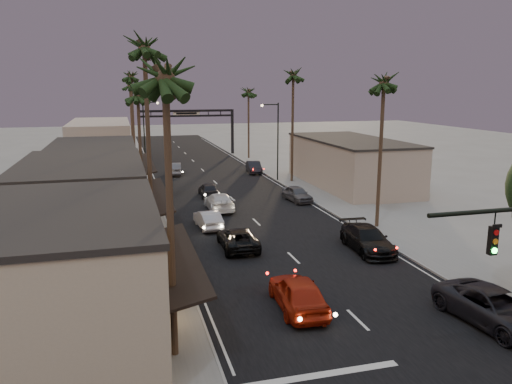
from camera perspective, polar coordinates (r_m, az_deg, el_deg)
ground at (r=51.75m, az=-3.45°, el=-0.08°), size 200.00×200.00×0.00m
road at (r=56.56m, az=-4.49°, el=0.94°), size 14.00×120.00×0.02m
sidewalk_left at (r=62.50m, az=-14.31°, el=1.70°), size 5.00×92.00×0.12m
sidewalk_right at (r=65.54m, az=2.54°, el=2.51°), size 5.00×92.00×0.12m
storefront_near at (r=23.15m, az=-21.30°, el=-8.98°), size 8.00×12.00×5.50m
storefront_mid at (r=36.55m, az=-19.14°, el=-1.32°), size 8.00×14.00×5.50m
storefront_far at (r=52.30m, az=-18.04°, el=2.27°), size 8.00×16.00×5.00m
storefront_dist at (r=75.03m, az=-17.31°, el=5.44°), size 8.00×20.00×6.00m
building_right at (r=55.81m, az=10.75°, el=3.22°), size 8.00×18.00×5.00m
arch at (r=80.41m, az=-7.94°, el=8.06°), size 15.20×0.40×7.27m
streetlight_right at (r=57.48m, az=2.25°, el=6.50°), size 2.13×0.30×9.00m
streetlight_left at (r=67.88m, az=-12.45°, el=7.05°), size 2.13×0.30×9.00m
palm_la at (r=18.68m, az=-10.40°, el=14.07°), size 3.20×3.20×13.20m
palm_lb at (r=31.75m, az=-12.69°, el=16.49°), size 3.20×3.20×15.20m
palm_lc at (r=45.62m, az=-13.40°, el=11.28°), size 3.20×3.20×12.20m
palm_ld at (r=64.63m, az=-14.12°, el=13.04°), size 3.20×3.20×14.20m
palm_ra at (r=38.53m, az=14.45°, el=12.64°), size 3.20×3.20×13.20m
palm_rb at (r=56.84m, az=4.29°, el=13.57°), size 3.20×3.20×14.20m
palm_rc at (r=75.97m, az=-0.87°, el=11.68°), size 3.20×3.20×12.20m
palm_far at (r=87.61m, az=-14.26°, el=11.99°), size 3.20×3.20×13.20m
oncoming_red at (r=24.89m, az=4.80°, el=-11.38°), size 2.32×5.17×1.72m
oncoming_pickup at (r=33.80m, az=-2.13°, el=-5.32°), size 2.44×5.06×1.39m
oncoming_silver at (r=38.79m, az=-5.51°, el=-3.11°), size 1.79×4.32×1.39m
oncoming_white at (r=44.36m, az=-4.24°, el=-1.10°), size 2.13×5.21×1.51m
oncoming_dgrey at (r=49.96m, az=-5.47°, el=0.28°), size 1.77×4.18×1.41m
oncoming_grey_far at (r=63.00m, az=-9.32°, el=2.64°), size 2.10×4.79×1.53m
curbside_near at (r=25.76m, az=25.66°, el=-11.83°), size 3.40×6.19×1.64m
curbside_black at (r=34.03m, az=12.61°, el=-5.28°), size 2.62×5.73×1.62m
curbside_grey at (r=47.77m, az=4.72°, el=-0.22°), size 2.18×4.40×1.44m
curbside_far at (r=63.53m, az=-0.25°, el=2.85°), size 2.06×4.66×1.49m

